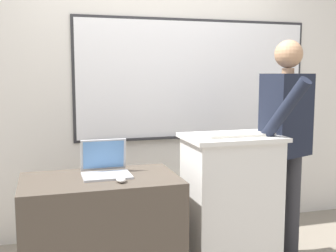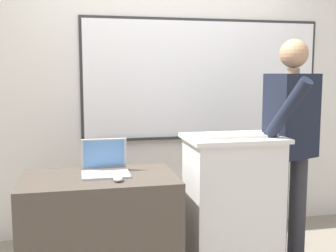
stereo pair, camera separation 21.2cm
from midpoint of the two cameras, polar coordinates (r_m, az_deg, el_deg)
name	(u,v)px [view 1 (the left image)]	position (r m, az deg, el deg)	size (l,w,h in m)	color
back_wall	(151,74)	(3.85, -3.84, 7.07)	(6.40, 0.17, 2.89)	silver
lectern_podium	(230,204)	(3.13, 6.49, -10.42)	(0.68, 0.50, 1.01)	silver
side_desk	(101,235)	(2.92, -11.14, -14.31)	(1.02, 0.61, 0.78)	#4C4238
person_presenter	(286,137)	(3.27, 13.96, -1.42)	(0.56, 0.65, 1.70)	#333338
laptop	(105,165)	(2.87, -10.62, -5.29)	(0.31, 0.28, 0.23)	#B7BABF
wireless_keyboard	(236,135)	(2.96, 7.17, -1.24)	(0.44, 0.14, 0.02)	beige
computer_mouse_by_laptop	(121,179)	(2.67, -8.68, -7.20)	(0.06, 0.10, 0.03)	silver
computer_mouse_by_keyboard	(271,133)	(3.05, 11.87, -0.93)	(0.06, 0.10, 0.03)	silver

